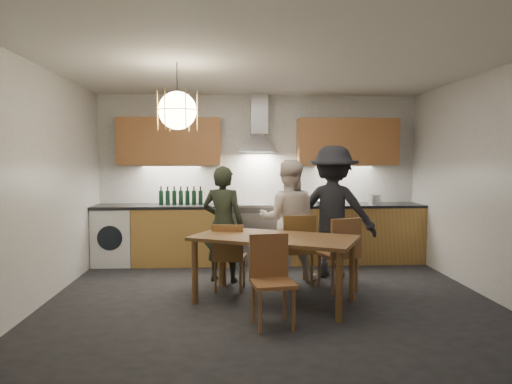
{
  "coord_description": "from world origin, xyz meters",
  "views": [
    {
      "loc": [
        -0.43,
        -4.99,
        1.58
      ],
      "look_at": [
        -0.14,
        0.4,
        1.2
      ],
      "focal_mm": 32.0,
      "sensor_mm": 36.0,
      "label": 1
    }
  ],
  "objects": [
    {
      "name": "ground",
      "position": [
        0.0,
        0.0,
        0.0
      ],
      "size": [
        5.0,
        5.0,
        0.0
      ],
      "primitive_type": "plane",
      "color": "black",
      "rests_on": "ground"
    },
    {
      "name": "room_shell",
      "position": [
        0.0,
        0.0,
        1.71
      ],
      "size": [
        5.02,
        4.52,
        2.61
      ],
      "color": "white",
      "rests_on": "ground"
    },
    {
      "name": "counter_run",
      "position": [
        0.02,
        1.95,
        0.45
      ],
      "size": [
        5.0,
        0.62,
        0.9
      ],
      "color": "tan",
      "rests_on": "ground"
    },
    {
      "name": "range_stove",
      "position": [
        0.0,
        1.94,
        0.44
      ],
      "size": [
        0.9,
        0.6,
        0.92
      ],
      "color": "silver",
      "rests_on": "ground"
    },
    {
      "name": "wall_fixtures",
      "position": [
        0.0,
        2.07,
        1.87
      ],
      "size": [
        4.3,
        0.54,
        1.1
      ],
      "color": "#BB7D48",
      "rests_on": "ground"
    },
    {
      "name": "pendant_lamp",
      "position": [
        -1.0,
        -0.1,
        2.1
      ],
      "size": [
        0.43,
        0.43,
        0.7
      ],
      "color": "black",
      "rests_on": "ground"
    },
    {
      "name": "dining_table",
      "position": [
        0.04,
        -0.03,
        0.65
      ],
      "size": [
        1.96,
        1.53,
        0.74
      ],
      "rotation": [
        0.0,
        0.0,
        -0.43
      ],
      "color": "brown",
      "rests_on": "ground"
    },
    {
      "name": "chair_back_left",
      "position": [
        -0.47,
        0.42,
        0.47
      ],
      "size": [
        0.43,
        0.43,
        0.82
      ],
      "rotation": [
        0.0,
        0.0,
        2.98
      ],
      "color": "brown",
      "rests_on": "ground"
    },
    {
      "name": "chair_back_mid",
      "position": [
        0.39,
        0.61,
        0.52
      ],
      "size": [
        0.46,
        0.46,
        0.9
      ],
      "rotation": [
        0.0,
        0.0,
        3.27
      ],
      "color": "brown",
      "rests_on": "ground"
    },
    {
      "name": "chair_back_right",
      "position": [
        0.88,
        0.34,
        0.51
      ],
      "size": [
        0.51,
        0.51,
        0.9
      ],
      "rotation": [
        0.0,
        0.0,
        3.46
      ],
      "color": "brown",
      "rests_on": "ground"
    },
    {
      "name": "chair_front",
      "position": [
        -0.06,
        -0.69,
        0.49
      ],
      "size": [
        0.44,
        0.44,
        0.86
      ],
      "rotation": [
        0.0,
        0.0,
        0.15
      ],
      "color": "brown",
      "rests_on": "ground"
    },
    {
      "name": "person_left",
      "position": [
        -0.54,
        0.88,
        0.75
      ],
      "size": [
        0.63,
        0.51,
        1.5
      ],
      "primitive_type": "imported",
      "rotation": [
        0.0,
        0.0,
        2.83
      ],
      "color": "black",
      "rests_on": "ground"
    },
    {
      "name": "person_mid",
      "position": [
        0.31,
        0.94,
        0.79
      ],
      "size": [
        0.85,
        0.71,
        1.58
      ],
      "primitive_type": "imported",
      "rotation": [
        0.0,
        0.0,
        2.99
      ],
      "color": "silver",
      "rests_on": "ground"
    },
    {
      "name": "person_right",
      "position": [
        0.93,
        1.05,
        0.89
      ],
      "size": [
        1.3,
        1.0,
        1.77
      ],
      "primitive_type": "imported",
      "rotation": [
        0.0,
        0.0,
        2.8
      ],
      "color": "black",
      "rests_on": "ground"
    },
    {
      "name": "mixing_bowl",
      "position": [
        0.98,
        1.87,
        0.93
      ],
      "size": [
        0.31,
        0.31,
        0.07
      ],
      "primitive_type": "imported",
      "rotation": [
        0.0,
        0.0,
        0.12
      ],
      "color": "silver",
      "rests_on": "counter_run"
    },
    {
      "name": "stock_pot",
      "position": [
        1.78,
        1.9,
        0.97
      ],
      "size": [
        0.23,
        0.23,
        0.14
      ],
      "primitive_type": "cylinder",
      "rotation": [
        0.0,
        0.0,
        0.18
      ],
      "color": "silver",
      "rests_on": "counter_run"
    },
    {
      "name": "wine_bottles",
      "position": [
        -1.2,
        1.95,
        1.04
      ],
      "size": [
        0.66,
        0.07,
        0.28
      ],
      "color": "black",
      "rests_on": "counter_run"
    }
  ]
}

